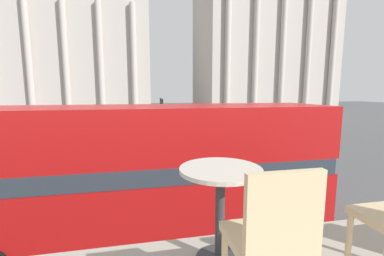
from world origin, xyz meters
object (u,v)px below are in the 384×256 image
Objects in this scene: double_decker_bus at (151,168)px; cafe_chair_0 at (271,237)px; traffic_light_near at (262,130)px; pedestrian_yellow at (179,148)px; traffic_light_far at (161,111)px; cafe_dining_table at (220,194)px; plaza_building_left at (77,56)px; plaza_building_right at (260,50)px; pedestrian_black at (267,142)px; traffic_light_mid at (196,121)px.

double_decker_bus is 6.24m from cafe_chair_0.
traffic_light_near reaches higher than pedestrian_yellow.
traffic_light_far is (1.90, 19.18, 0.23)m from double_decker_bus.
pedestrian_yellow is (1.77, 13.75, -2.72)m from cafe_dining_table.
plaza_building_right reaches higher than plaza_building_left.
plaza_building_right is 14.04× the size of pedestrian_black.
plaza_building_right is (33.23, -0.74, 1.85)m from plaza_building_left.
traffic_light_near is 5.90m from traffic_light_mid.
cafe_chair_0 is at bearing -116.74° from traffic_light_near.
cafe_chair_0 reaches higher than cafe_dining_table.
cafe_chair_0 is 0.04× the size of plaza_building_right.
double_decker_bus is 11.26× the size of cafe_chair_0.
pedestrian_black is at bearing -59.33° from plaza_building_left.
pedestrian_black is at bearing 60.70° from cafe_dining_table.
traffic_light_near is at bearing -61.21° from traffic_light_mid.
double_decker_bus is at bearing -75.55° from plaza_building_left.
cafe_dining_table is 0.22× the size of traffic_light_near.
traffic_light_far is at bearing 86.25° from cafe_dining_table.
traffic_light_far is (-4.82, 12.66, 0.30)m from traffic_light_near.
traffic_light_mid is (14.34, -28.92, -8.25)m from plaza_building_left.
plaza_building_left is (-10.47, 40.61, 8.18)m from double_decker_bus.
cafe_dining_table is 24.76m from traffic_light_far.
traffic_light_far is 2.19× the size of pedestrian_black.
cafe_chair_0 is 14.67m from pedestrian_yellow.
double_decker_bus is 5.84× the size of pedestrian_black.
double_decker_bus is at bearing -135.85° from traffic_light_near.
plaza_building_left is (-10.75, 46.11, 6.75)m from cafe_dining_table.
pedestrian_yellow is (1.67, 14.32, -2.70)m from cafe_chair_0.
plaza_building_left is at bearing 116.75° from traffic_light_near.
double_decker_bus reaches higher than traffic_light_far.
plaza_building_left is 1.00× the size of plaza_building_right.
traffic_light_near is at bearing -115.70° from plaza_building_right.
cafe_chair_0 is 0.53× the size of pedestrian_yellow.
double_decker_bus is at bearing 94.49° from cafe_chair_0.
traffic_light_mid is (-18.89, -28.18, -10.10)m from plaza_building_right.
cafe_dining_table is 51.36m from plaza_building_right.
traffic_light_near is (6.44, 12.01, -1.51)m from cafe_dining_table.
pedestrian_yellow is (-20.71, -31.62, -11.32)m from plaza_building_right.
traffic_light_mid is at bearing 78.18° from cafe_dining_table.
double_decker_bus is 0.42× the size of plaza_building_right.
plaza_building_left is at bearing 105.90° from double_decker_bus.
traffic_light_mid is (3.88, 11.69, -0.07)m from double_decker_bus.
cafe_dining_table is 0.19× the size of traffic_light_far.
cafe_chair_0 is at bearing -25.06° from pedestrian_yellow.
cafe_chair_0 is at bearing -76.92° from plaza_building_left.
cafe_dining_table is 13.71m from traffic_light_near.
traffic_light_far is (-20.87, -20.69, -9.81)m from plaza_building_right.
pedestrian_black is at bearing -114.95° from plaza_building_right.
traffic_light_mid is (3.50, 17.75, -1.48)m from cafe_chair_0.
traffic_light_far is 2.24× the size of pedestrian_yellow.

